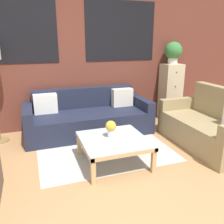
{
  "coord_description": "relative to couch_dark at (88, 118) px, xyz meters",
  "views": [
    {
      "loc": [
        -0.8,
        -2.07,
        1.64
      ],
      "look_at": [
        0.39,
        1.31,
        0.55
      ],
      "focal_mm": 38.0,
      "sensor_mm": 36.0,
      "label": 1
    }
  ],
  "objects": [
    {
      "name": "settee_vintage",
      "position": [
        1.68,
        -1.19,
        0.03
      ],
      "size": [
        0.8,
        1.58,
        0.92
      ],
      "color": "#99845B",
      "rests_on": "ground_plane"
    },
    {
      "name": "coffee_table",
      "position": [
        0.05,
        -1.24,
        0.03
      ],
      "size": [
        0.87,
        0.87,
        0.36
      ],
      "color": "silver",
      "rests_on": "ground_plane"
    },
    {
      "name": "potted_plant",
      "position": [
        1.86,
        0.24,
        1.14
      ],
      "size": [
        0.35,
        0.35,
        0.44
      ],
      "color": "silver",
      "rests_on": "drawer_cabinet"
    },
    {
      "name": "couch_dark",
      "position": [
        0.0,
        0.0,
        0.0
      ],
      "size": [
        2.23,
        0.88,
        0.78
      ],
      "color": "#1E2338",
      "rests_on": "ground_plane"
    },
    {
      "name": "drawer_cabinet",
      "position": [
        1.86,
        0.24,
        0.31
      ],
      "size": [
        0.4,
        0.36,
        1.17
      ],
      "color": "#C6B793",
      "rests_on": "ground_plane"
    },
    {
      "name": "rug",
      "position": [
        0.05,
        -0.7,
        -0.27
      ],
      "size": [
        2.0,
        1.69,
        0.0
      ],
      "color": "#BCB7B2",
      "rests_on": "ground_plane"
    },
    {
      "name": "flower_vase",
      "position": [
        0.03,
        -1.16,
        0.22
      ],
      "size": [
        0.15,
        0.15,
        0.23
      ],
      "color": "silver",
      "rests_on": "coffee_table"
    },
    {
      "name": "ground_plane",
      "position": [
        -0.15,
        -1.95,
        -0.28
      ],
      "size": [
        16.0,
        16.0,
        0.0
      ],
      "primitive_type": "plane",
      "color": "#AD7F51"
    },
    {
      "name": "wall_back_brick",
      "position": [
        -0.15,
        0.49,
        1.13
      ],
      "size": [
        8.4,
        0.09,
        2.8
      ],
      "color": "brown",
      "rests_on": "ground_plane"
    }
  ]
}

